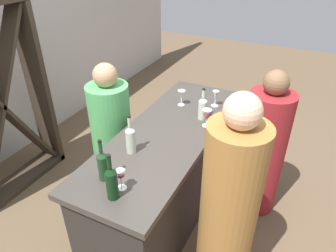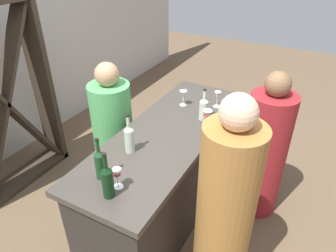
% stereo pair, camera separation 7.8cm
% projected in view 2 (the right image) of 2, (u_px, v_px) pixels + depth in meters
% --- Properties ---
extents(ground_plane, '(12.00, 12.00, 0.00)m').
position_uv_depth(ground_plane, '(168.00, 211.00, 3.07)').
color(ground_plane, brown).
extents(bar_counter, '(2.00, 0.71, 0.94)m').
position_uv_depth(bar_counter, '(168.00, 174.00, 2.83)').
color(bar_counter, '#2A2723').
rests_on(bar_counter, ground).
extents(wine_rack, '(1.05, 0.28, 1.89)m').
position_uv_depth(wine_rack, '(3.00, 103.00, 3.01)').
color(wine_rack, '#33281E').
rests_on(wine_rack, ground).
extents(wine_bottle_leftmost_dark_green, '(0.07, 0.07, 0.33)m').
position_uv_depth(wine_bottle_leftmost_dark_green, '(108.00, 180.00, 1.88)').
color(wine_bottle_leftmost_dark_green, black).
rests_on(wine_bottle_leftmost_dark_green, bar_counter).
extents(wine_bottle_second_left_olive_green, '(0.07, 0.07, 0.31)m').
position_uv_depth(wine_bottle_second_left_olive_green, '(100.00, 163.00, 2.03)').
color(wine_bottle_second_left_olive_green, '#193D1E').
rests_on(wine_bottle_second_left_olive_green, bar_counter).
extents(wine_bottle_center_clear_pale, '(0.07, 0.07, 0.31)m').
position_uv_depth(wine_bottle_center_clear_pale, '(129.00, 138.00, 2.28)').
color(wine_bottle_center_clear_pale, '#B7C6B2').
rests_on(wine_bottle_center_clear_pale, bar_counter).
extents(wine_bottle_second_right_clear_pale, '(0.08, 0.08, 0.29)m').
position_uv_depth(wine_bottle_second_right_clear_pale, '(204.00, 108.00, 2.70)').
color(wine_bottle_second_right_clear_pale, '#B7C6B2').
rests_on(wine_bottle_second_right_clear_pale, bar_counter).
extents(wine_glass_near_left, '(0.08, 0.08, 0.16)m').
position_uv_depth(wine_glass_near_left, '(207.00, 115.00, 2.59)').
color(wine_glass_near_left, white).
rests_on(wine_glass_near_left, bar_counter).
extents(wine_glass_near_center, '(0.07, 0.07, 0.16)m').
position_uv_depth(wine_glass_near_center, '(217.00, 97.00, 2.90)').
color(wine_glass_near_center, white).
rests_on(wine_glass_near_center, bar_counter).
extents(wine_glass_near_right, '(0.06, 0.06, 0.15)m').
position_uv_depth(wine_glass_near_right, '(117.00, 175.00, 1.96)').
color(wine_glass_near_right, white).
rests_on(wine_glass_near_right, bar_counter).
extents(wine_glass_far_left, '(0.07, 0.07, 0.15)m').
position_uv_depth(wine_glass_far_left, '(183.00, 95.00, 2.92)').
color(wine_glass_far_left, white).
rests_on(wine_glass_far_left, bar_counter).
extents(person_left_guest, '(0.46, 0.46, 1.43)m').
position_uv_depth(person_left_guest, '(264.00, 153.00, 2.81)').
color(person_left_guest, maroon).
rests_on(person_left_guest, ground).
extents(person_center_guest, '(0.50, 0.50, 1.63)m').
position_uv_depth(person_center_guest, '(225.00, 213.00, 2.07)').
color(person_center_guest, '#9E6B33').
rests_on(person_center_guest, ground).
extents(person_server_behind, '(0.45, 0.45, 1.42)m').
position_uv_depth(person_server_behind, '(114.00, 138.00, 3.02)').
color(person_server_behind, '#4CA559').
rests_on(person_server_behind, ground).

